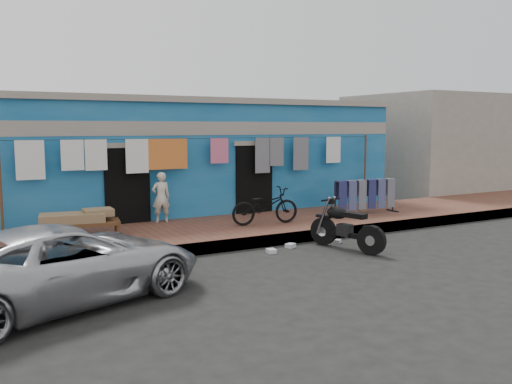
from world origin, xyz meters
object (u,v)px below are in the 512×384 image
car (64,263)px  bicycle (265,202)px  seated_person (161,197)px  jeans_rack (365,196)px  motorcycle (347,225)px  charpoy (81,224)px

car → bicycle: bicycle is taller
seated_person → jeans_rack: (5.29, -1.35, -0.14)m
seated_person → bicycle: (2.11, -1.45, -0.08)m
bicycle → motorcycle: size_ratio=0.99×
charpoy → jeans_rack: size_ratio=0.88×
car → charpoy: size_ratio=2.42×
charpoy → motorcycle: bearing=-30.0°
seated_person → bicycle: seated_person is taller
jeans_rack → seated_person: bearing=165.6°
bicycle → jeans_rack: 3.17m
charpoy → jeans_rack: jeans_rack is taller
motorcycle → jeans_rack: (2.49, 2.37, 0.21)m
seated_person → motorcycle: (2.80, -3.72, -0.35)m
seated_person → charpoy: seated_person is taller
car → jeans_rack: size_ratio=2.13×
motorcycle → charpoy: 5.64m
bicycle → charpoy: bicycle is taller
charpoy → bicycle: bearing=-7.4°
bicycle → charpoy: size_ratio=0.95×
car → seated_person: 5.43m
bicycle → charpoy: bearing=89.2°
car → seated_person: (3.03, 4.49, 0.27)m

